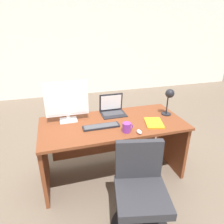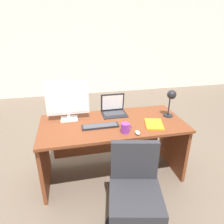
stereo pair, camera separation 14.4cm
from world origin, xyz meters
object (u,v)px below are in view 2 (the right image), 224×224
monitor (67,99)px  desk_lamp (171,98)px  book (154,124)px  coffee_mug (125,128)px  desk (112,137)px  laptop (113,107)px  mouse (137,133)px  office_chair (135,199)px  keyboard (100,126)px

monitor → desk_lamp: bearing=-8.7°
book → coffee_mug: bearing=-165.9°
desk → laptop: 0.39m
coffee_mug → book: bearing=14.1°
book → desk_lamp: bearing=32.1°
laptop → coffee_mug: bearing=-89.0°
mouse → book: (0.26, 0.16, -0.01)m
desk_lamp → office_chair: (-0.70, -0.80, -0.64)m
desk_lamp → coffee_mug: desk_lamp is taller
laptop → book: size_ratio=0.99×
monitor → book: 1.05m
monitor → mouse: bearing=-36.9°
keyboard → coffee_mug: (0.24, -0.18, 0.04)m
desk_lamp → coffee_mug: 0.73m
coffee_mug → office_chair: size_ratio=0.14×
monitor → book: size_ratio=1.61×
keyboard → book: (0.61, -0.08, -0.00)m
monitor → mouse: size_ratio=5.99×
desk → coffee_mug: bearing=-75.4°
mouse → office_chair: bearing=-109.6°
monitor → office_chair: 1.30m
mouse → desk_lamp: (0.53, 0.33, 0.23)m
monitor → laptop: bearing=8.6°
monitor → coffee_mug: 0.77m
keyboard → book: 0.62m
laptop → coffee_mug: 0.54m
mouse → desk_lamp: bearing=32.3°
desk → office_chair: bearing=-88.0°
keyboard → mouse: (0.36, -0.25, 0.01)m
laptop → keyboard: laptop is taller
desk → desk_lamp: (0.73, -0.04, 0.48)m
monitor → mouse: 0.91m
office_chair → desk_lamp: bearing=49.0°
book → office_chair: size_ratio=0.36×
mouse → coffee_mug: coffee_mug is taller
laptop → book: bearing=-49.5°
mouse → book: mouse is taller
mouse → laptop: bearing=101.6°
monitor → keyboard: size_ratio=1.20×
mouse → coffee_mug: size_ratio=0.70×
desk → monitor: monitor is taller
desk → laptop: bearing=73.0°
mouse → coffee_mug: bearing=149.1°
mouse → keyboard: bearing=145.2°
office_chair → coffee_mug: bearing=84.6°
desk_lamp → coffee_mug: (-0.65, -0.27, -0.20)m
monitor → mouse: (0.70, -0.52, -0.25)m
keyboard → desk_lamp: size_ratio=1.20×
book → monitor: bearing=159.3°
desk_lamp → mouse: bearing=-147.7°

